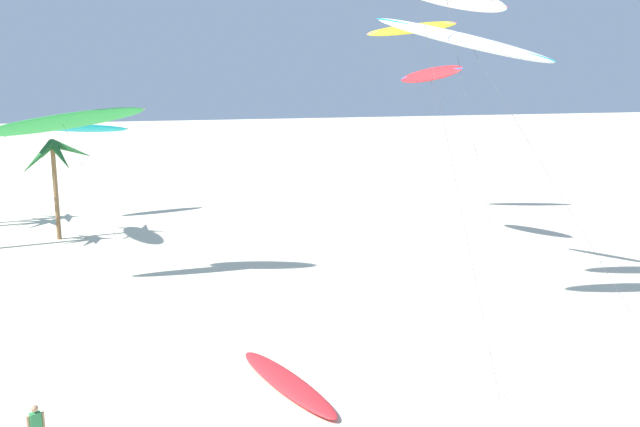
# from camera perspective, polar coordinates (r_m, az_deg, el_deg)

# --- Properties ---
(palm_tree_3) EXTENTS (4.72, 5.06, 6.65)m
(palm_tree_3) POSITION_cam_1_polar(r_m,az_deg,el_deg) (48.88, -20.72, 4.35)
(palm_tree_3) COLOR olive
(palm_tree_3) RESTS_ON ground
(flying_kite_2) EXTENTS (7.13, 8.60, 7.48)m
(flying_kite_2) POSITION_cam_1_polar(r_m,az_deg,el_deg) (55.12, -18.88, 6.56)
(flying_kite_2) COLOR #19B2B7
(flying_kite_2) RESTS_ON ground
(flying_kite_3) EXTENTS (2.92, 9.57, 11.62)m
(flying_kite_3) POSITION_cam_1_polar(r_m,az_deg,el_deg) (44.25, 8.94, 11.07)
(flying_kite_3) COLOR red
(flying_kite_3) RESTS_ON ground
(flying_kite_7) EXTENTS (8.07, 5.86, 9.58)m
(flying_kite_7) POSITION_cam_1_polar(r_m,az_deg,el_deg) (37.34, -20.12, 6.98)
(flying_kite_7) COLOR green
(flying_kite_7) RESTS_ON ground
(flying_kite_8) EXTENTS (8.06, 11.09, 13.53)m
(flying_kite_8) POSITION_cam_1_polar(r_m,az_deg,el_deg) (30.96, 11.97, 13.49)
(flying_kite_8) COLOR white
(flying_kite_8) RESTS_ON ground
(flying_kite_9) EXTENTS (6.35, 7.84, 14.74)m
(flying_kite_9) POSITION_cam_1_polar(r_m,az_deg,el_deg) (52.82, 7.41, 14.60)
(flying_kite_9) COLOR yellow
(flying_kite_9) RESTS_ON ground
(grounded_kite_1) EXTENTS (2.98, 6.39, 0.35)m
(grounded_kite_1) POSITION_cam_1_polar(r_m,az_deg,el_deg) (25.80, -2.68, -13.50)
(grounded_kite_1) COLOR red
(grounded_kite_1) RESTS_ON ground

